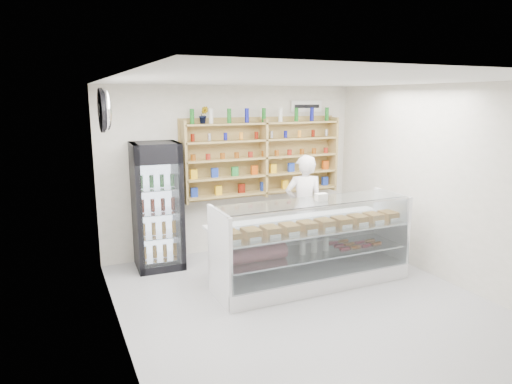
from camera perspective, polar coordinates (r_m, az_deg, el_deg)
name	(u,v)px	position (r m, az deg, el deg)	size (l,w,h in m)	color
room	(309,198)	(5.59, 6.61, -0.78)	(5.00, 5.00, 5.00)	#99989D
display_counter	(311,261)	(6.57, 6.94, -8.51)	(2.81, 0.84, 1.22)	white
shop_worker	(304,207)	(7.50, 6.00, -1.82)	(0.62, 0.41, 1.71)	white
drinks_cooler	(157,206)	(7.14, -12.23, -1.69)	(0.73, 0.71, 1.95)	black
wall_shelving	(264,158)	(7.83, 0.97, 4.32)	(2.84, 0.28, 1.33)	tan
potted_plant	(204,115)	(7.38, -6.56, 9.54)	(0.15, 0.12, 0.27)	#1E6626
security_mirror	(106,110)	(5.91, -18.28, 9.66)	(0.15, 0.50, 0.50)	silver
wall_sign	(306,106)	(8.30, 6.32, 10.60)	(0.62, 0.03, 0.20)	white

